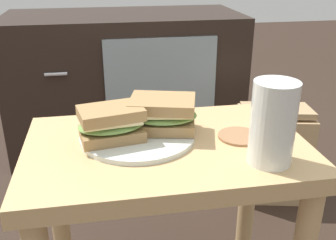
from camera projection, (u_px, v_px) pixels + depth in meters
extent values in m
cube|color=tan|center=(167.00, 151.00, 0.79)|extent=(0.56, 0.36, 0.04)
cylinder|color=tan|center=(59.00, 214.00, 0.97)|extent=(0.04, 0.04, 0.43)
cylinder|color=tan|center=(247.00, 195.00, 1.05)|extent=(0.04, 0.04, 0.43)
cube|color=black|center=(126.00, 82.00, 1.70)|extent=(0.96, 0.44, 0.58)
cube|color=#8C9EA8|center=(161.00, 95.00, 1.51)|extent=(0.43, 0.01, 0.44)
cylinder|color=silver|center=(56.00, 74.00, 1.41)|extent=(0.08, 0.01, 0.01)
cylinder|color=silver|center=(62.00, 130.00, 1.50)|extent=(0.08, 0.01, 0.01)
cylinder|color=silver|center=(138.00, 136.00, 0.80)|extent=(0.23, 0.23, 0.01)
cube|color=#9E7A4C|center=(112.00, 134.00, 0.77)|extent=(0.13, 0.10, 0.02)
ellipsoid|color=#729E4C|center=(111.00, 125.00, 0.76)|extent=(0.14, 0.11, 0.02)
cube|color=beige|center=(111.00, 120.00, 0.76)|extent=(0.12, 0.09, 0.01)
cube|color=#9E7A4C|center=(111.00, 113.00, 0.75)|extent=(0.13, 0.10, 0.02)
cube|color=#9E7A4C|center=(161.00, 123.00, 0.82)|extent=(0.15, 0.12, 0.02)
ellipsoid|color=#729E4C|center=(161.00, 115.00, 0.81)|extent=(0.16, 0.13, 0.02)
cube|color=beige|center=(161.00, 110.00, 0.80)|extent=(0.13, 0.11, 0.01)
cube|color=#9E7A4C|center=(161.00, 104.00, 0.80)|extent=(0.15, 0.13, 0.02)
cylinder|color=silver|center=(273.00, 123.00, 0.68)|extent=(0.08, 0.08, 0.15)
cylinder|color=#B26014|center=(272.00, 129.00, 0.69)|extent=(0.07, 0.07, 0.12)
cylinder|color=white|center=(276.00, 94.00, 0.66)|extent=(0.07, 0.07, 0.01)
cylinder|color=#996B47|center=(239.00, 135.00, 0.81)|extent=(0.09, 0.09, 0.01)
cube|color=tan|center=(272.00, 154.00, 1.38)|extent=(0.27, 0.22, 0.31)
cube|color=tan|center=(277.00, 110.00, 1.31)|extent=(0.25, 0.20, 0.03)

